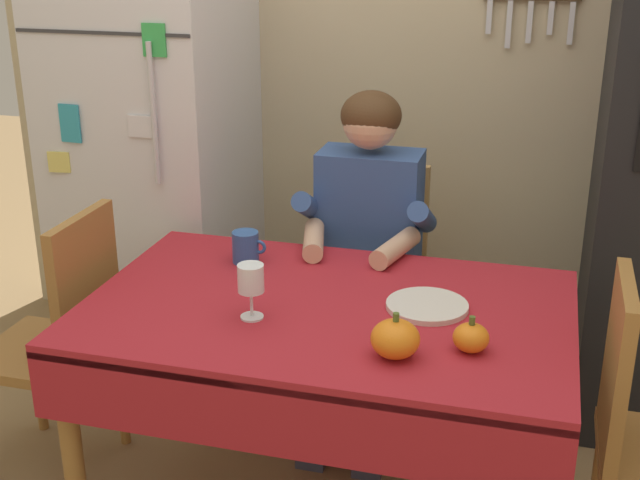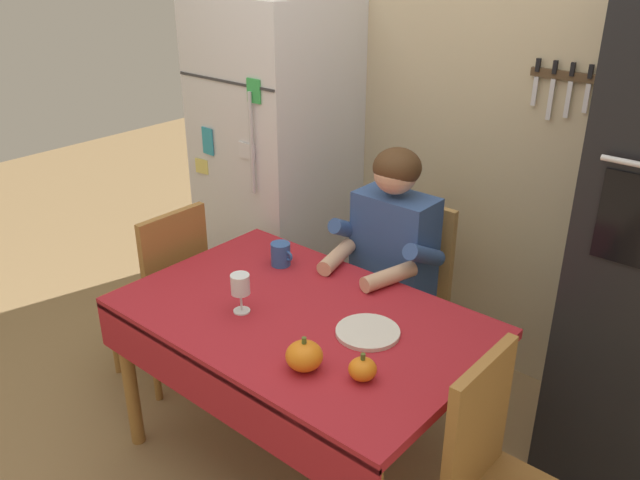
{
  "view_description": "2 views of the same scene",
  "coord_description": "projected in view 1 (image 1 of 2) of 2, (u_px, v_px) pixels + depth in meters",
  "views": [
    {
      "loc": [
        0.56,
        -2.03,
        1.78
      ],
      "look_at": [
        -0.06,
        0.25,
        0.88
      ],
      "focal_mm": 47.06,
      "sensor_mm": 36.0,
      "label": 1
    },
    {
      "loc": [
        1.47,
        -1.5,
        2.07
      ],
      "look_at": [
        -0.07,
        0.3,
        0.96
      ],
      "focal_mm": 36.87,
      "sensor_mm": 36.0,
      "label": 2
    }
  ],
  "objects": [
    {
      "name": "back_wall_assembly",
      "position": [
        421.0,
        50.0,
        3.34
      ],
      "size": [
        3.7,
        0.13,
        2.6
      ],
      "color": "#BCAD89",
      "rests_on": "ground"
    },
    {
      "name": "refrigerator",
      "position": [
        155.0,
        154.0,
        3.38
      ],
      "size": [
        0.68,
        0.71,
        1.8
      ],
      "color": "silver",
      "rests_on": "ground"
    },
    {
      "name": "dining_table",
      "position": [
        325.0,
        334.0,
        2.43
      ],
      "size": [
        1.4,
        0.9,
        0.74
      ],
      "color": "#9E6B33",
      "rests_on": "ground"
    },
    {
      "name": "chair_behind_person",
      "position": [
        375.0,
        276.0,
        3.2
      ],
      "size": [
        0.4,
        0.4,
        0.93
      ],
      "color": "tan",
      "rests_on": "ground"
    },
    {
      "name": "seated_person",
      "position": [
        365.0,
        237.0,
        2.95
      ],
      "size": [
        0.47,
        0.55,
        1.25
      ],
      "color": "#38384C",
      "rests_on": "ground"
    },
    {
      "name": "chair_left_side",
      "position": [
        64.0,
        334.0,
        2.75
      ],
      "size": [
        0.4,
        0.4,
        0.93
      ],
      "color": "#9E6B33",
      "rests_on": "ground"
    },
    {
      "name": "coffee_mug",
      "position": [
        246.0,
        247.0,
        2.71
      ],
      "size": [
        0.11,
        0.09,
        0.1
      ],
      "color": "#2D569E",
      "rests_on": "dining_table"
    },
    {
      "name": "wine_glass",
      "position": [
        251.0,
        281.0,
        2.31
      ],
      "size": [
        0.07,
        0.07,
        0.16
      ],
      "color": "white",
      "rests_on": "dining_table"
    },
    {
      "name": "pumpkin_large",
      "position": [
        395.0,
        339.0,
        2.12
      ],
      "size": [
        0.13,
        0.13,
        0.12
      ],
      "color": "orange",
      "rests_on": "dining_table"
    },
    {
      "name": "pumpkin_medium",
      "position": [
        471.0,
        338.0,
        2.15
      ],
      "size": [
        0.09,
        0.09,
        0.1
      ],
      "color": "orange",
      "rests_on": "dining_table"
    },
    {
      "name": "serving_tray",
      "position": [
        427.0,
        306.0,
        2.4
      ],
      "size": [
        0.24,
        0.24,
        0.02
      ],
      "primitive_type": "cylinder",
      "color": "silver",
      "rests_on": "dining_table"
    }
  ]
}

